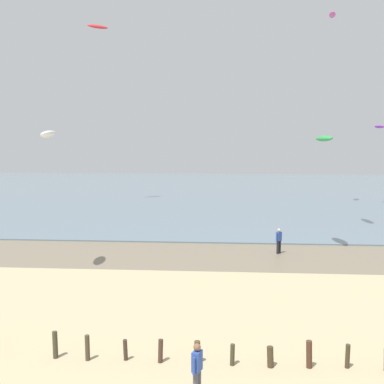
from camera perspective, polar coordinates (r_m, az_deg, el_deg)
wet_sand_strip at (r=31.51m, az=-1.30°, el=-7.65°), size 120.00×7.45×0.01m
sea at (r=69.64m, az=1.73°, el=0.10°), size 160.00×70.00×0.10m
groyne_far at (r=16.98m, az=5.55°, el=-18.84°), size 12.69×0.35×0.97m
person_nearest_camera at (r=32.30m, az=10.45°, el=-5.75°), size 0.43×0.43×1.71m
person_right_flank at (r=14.78m, az=0.62°, el=-20.64°), size 0.33×0.54×1.71m
kite_aloft_0 at (r=27.77m, az=-17.00°, el=6.71°), size 1.05×2.26×0.56m
kite_aloft_1 at (r=33.21m, az=15.68°, el=6.25°), size 1.16×2.53×0.47m
kite_aloft_2 at (r=57.88m, az=-11.33°, el=19.00°), size 2.49×2.19×0.66m
kite_aloft_4 at (r=57.19m, az=21.70°, el=7.35°), size 0.94×2.12×0.48m
kite_aloft_6 at (r=55.87m, az=16.60°, el=19.85°), size 1.38×2.23×0.60m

